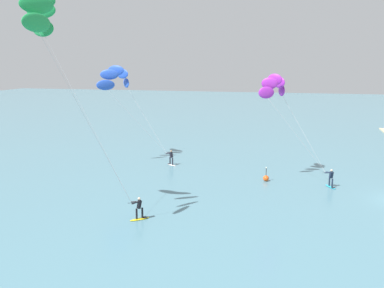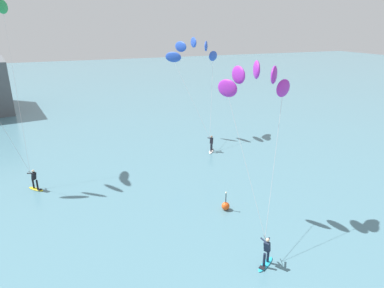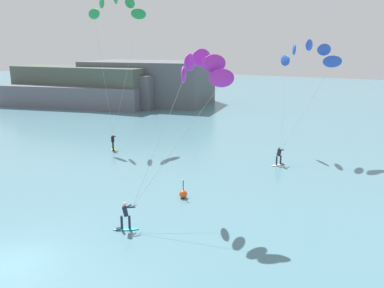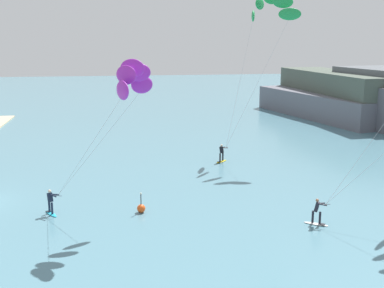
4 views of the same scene
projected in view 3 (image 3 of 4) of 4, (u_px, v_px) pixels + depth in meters
name	position (u px, v px, depth m)	size (l,w,h in m)	color
ground_plane	(10.00, 264.00, 19.57)	(240.00, 240.00, 0.00)	slate
kitesurfer_nearshore	(116.00, 11.00, 42.74)	(6.59, 8.08, 15.55)	yellow
kitesurfer_mid_water	(198.00, 74.00, 24.75)	(5.25, 7.38, 10.10)	#23ADD1
kitesurfer_far_out	(308.00, 57.00, 38.39)	(6.16, 8.34, 10.81)	white
marker_buoy	(183.00, 194.00, 27.95)	(0.56, 0.56, 1.38)	#EA5119
distant_headland	(109.00, 86.00, 71.60)	(34.31, 22.98, 7.36)	#4C564C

